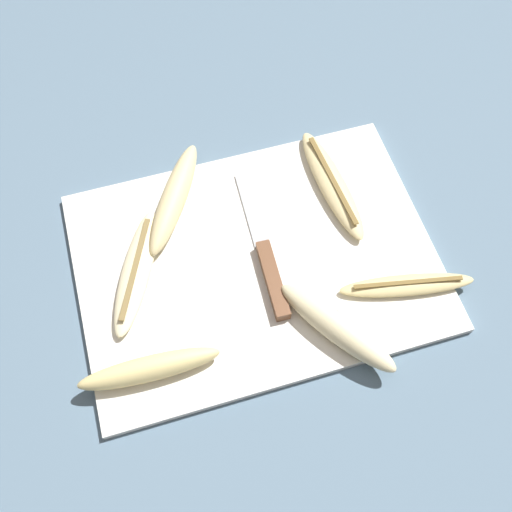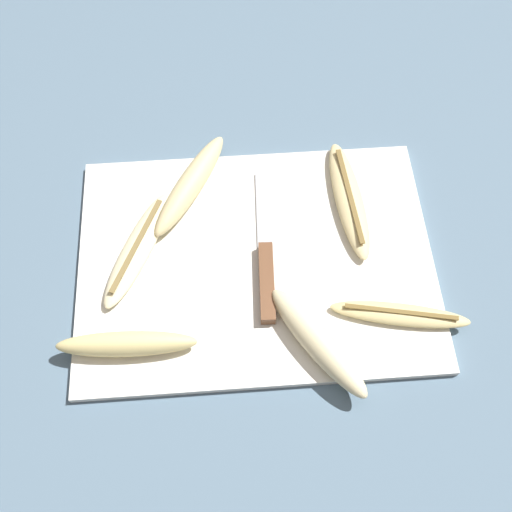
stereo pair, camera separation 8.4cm
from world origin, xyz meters
TOP-DOWN VIEW (x-y plane):
  - ground_plane at (0.00, 0.00)m, footprint 4.00×4.00m
  - cutting_board at (0.00, 0.00)m, footprint 0.50×0.37m
  - knife at (0.01, -0.02)m, footprint 0.03×0.25m
  - banana_pale_long at (-0.17, 0.02)m, footprint 0.12×0.20m
  - banana_cream_curved at (0.07, -0.14)m, footprint 0.14×0.18m
  - banana_mellow_near at (0.14, 0.09)m, footprint 0.06×0.21m
  - banana_golden_short at (-0.18, -0.12)m, footprint 0.19×0.04m
  - banana_spotted_left at (0.19, -0.10)m, footprint 0.19×0.07m
  - banana_ripe_center at (-0.09, 0.12)m, footprint 0.13×0.19m

SIDE VIEW (x-z plane):
  - ground_plane at x=0.00m, z-range 0.00..0.00m
  - cutting_board at x=0.00m, z-range 0.00..0.01m
  - knife at x=0.01m, z-range 0.01..0.03m
  - banana_spotted_left at x=0.19m, z-range 0.01..0.03m
  - banana_pale_long at x=-0.17m, z-range 0.01..0.03m
  - banana_mellow_near at x=0.14m, z-range 0.01..0.03m
  - banana_ripe_center at x=-0.09m, z-range 0.01..0.05m
  - banana_golden_short at x=-0.18m, z-range 0.01..0.05m
  - banana_cream_curved at x=0.07m, z-range 0.01..0.05m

